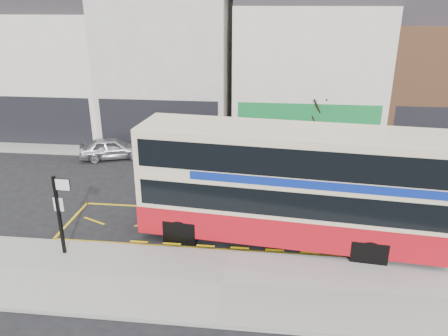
# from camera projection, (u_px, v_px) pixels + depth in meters

# --- Properties ---
(ground) EXTENTS (120.00, 120.00, 0.00)m
(ground) POSITION_uv_depth(u_px,v_px,m) (229.00, 249.00, 16.58)
(ground) COLOR black
(ground) RESTS_ON ground
(pavement) EXTENTS (40.00, 4.00, 0.15)m
(pavement) POSITION_uv_depth(u_px,v_px,m) (222.00, 284.00, 14.42)
(pavement) COLOR #9B9893
(pavement) RESTS_ON ground
(kerb) EXTENTS (40.00, 0.15, 0.15)m
(kerb) POSITION_uv_depth(u_px,v_px,m) (228.00, 253.00, 16.20)
(kerb) COLOR gray
(kerb) RESTS_ON ground
(far_pavement) EXTENTS (50.00, 3.00, 0.15)m
(far_pavement) POSITION_uv_depth(u_px,v_px,m) (248.00, 153.00, 26.73)
(far_pavement) COLOR #9B9893
(far_pavement) RESTS_ON ground
(road_markings) EXTENTS (14.00, 3.40, 0.01)m
(road_markings) POSITION_uv_depth(u_px,v_px,m) (233.00, 229.00, 18.06)
(road_markings) COLOR gold
(road_markings) RESTS_ON ground
(terrace_far_left) EXTENTS (8.00, 8.01, 10.80)m
(terrace_far_left) POSITION_uv_depth(u_px,v_px,m) (58.00, 61.00, 30.12)
(terrace_far_left) COLOR white
(terrace_far_left) RESTS_ON ground
(terrace_left) EXTENTS (8.00, 8.01, 11.80)m
(terrace_left) POSITION_uv_depth(u_px,v_px,m) (171.00, 56.00, 29.10)
(terrace_left) COLOR silver
(terrace_left) RESTS_ON ground
(terrace_green_shop) EXTENTS (9.00, 8.01, 11.30)m
(terrace_green_shop) POSITION_uv_depth(u_px,v_px,m) (307.00, 62.00, 28.24)
(terrace_green_shop) COLOR white
(terrace_green_shop) RESTS_ON ground
(double_decker_bus) EXTENTS (11.55, 3.74, 4.53)m
(double_decker_bus) POSITION_uv_depth(u_px,v_px,m) (290.00, 184.00, 16.37)
(double_decker_bus) COLOR beige
(double_decker_bus) RESTS_ON ground
(bus_stop_post) EXTENTS (0.76, 0.14, 3.05)m
(bus_stop_post) POSITION_uv_depth(u_px,v_px,m) (60.00, 208.00, 15.43)
(bus_stop_post) COLOR black
(bus_stop_post) RESTS_ON pavement
(car_silver) EXTENTS (4.03, 2.67, 1.28)m
(car_silver) POSITION_uv_depth(u_px,v_px,m) (112.00, 148.00, 25.79)
(car_silver) COLOR #B6B6BB
(car_silver) RESTS_ON ground
(car_grey) EXTENTS (4.74, 2.05, 1.52)m
(car_grey) POSITION_uv_depth(u_px,v_px,m) (269.00, 157.00, 24.00)
(car_grey) COLOR #3E4046
(car_grey) RESTS_ON ground
(car_white) EXTENTS (5.33, 3.40, 1.44)m
(car_white) POSITION_uv_depth(u_px,v_px,m) (359.00, 155.00, 24.32)
(car_white) COLOR silver
(car_white) RESTS_ON ground
(street_tree_right) EXTENTS (2.09, 2.09, 4.51)m
(street_tree_right) POSITION_uv_depth(u_px,v_px,m) (316.00, 104.00, 25.71)
(street_tree_right) COLOR #301E15
(street_tree_right) RESTS_ON ground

